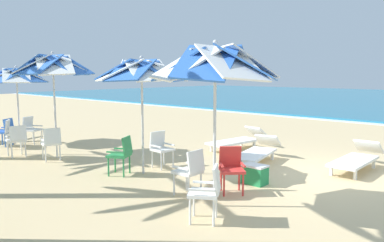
{
  "coord_description": "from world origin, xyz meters",
  "views": [
    {
      "loc": [
        3.27,
        -7.8,
        2.24
      ],
      "look_at": [
        -3.33,
        -0.57,
        1.0
      ],
      "focal_mm": 35.22,
      "sensor_mm": 36.0,
      "label": 1
    }
  ],
  "objects_px": {
    "plastic_chair_0": "(190,169)",
    "sun_lounger_2": "(257,151)",
    "plastic_chair_6": "(51,142)",
    "plastic_chair_8": "(12,132)",
    "beach_umbrella_1": "(142,72)",
    "beach_umbrella_3": "(16,76)",
    "sun_lounger_1": "(357,158)",
    "plastic_chair_4": "(161,147)",
    "plastic_chair_9": "(5,130)",
    "plastic_chair_7": "(31,128)",
    "beach_umbrella_2": "(53,66)",
    "beach_umbrella_0": "(215,65)",
    "cooler_box": "(255,174)",
    "sun_lounger_3": "(238,140)",
    "plastic_chair_5": "(17,139)",
    "plastic_chair_2": "(231,167)",
    "plastic_chair_1": "(208,190)",
    "plastic_chair_3": "(122,153)"
  },
  "relations": [
    {
      "from": "plastic_chair_0",
      "to": "sun_lounger_2",
      "type": "relative_size",
      "value": 0.39
    },
    {
      "from": "plastic_chair_6",
      "to": "plastic_chair_8",
      "type": "bearing_deg",
      "value": 179.74
    },
    {
      "from": "beach_umbrella_1",
      "to": "beach_umbrella_3",
      "type": "bearing_deg",
      "value": -177.32
    },
    {
      "from": "sun_lounger_1",
      "to": "sun_lounger_2",
      "type": "bearing_deg",
      "value": -157.05
    },
    {
      "from": "plastic_chair_4",
      "to": "plastic_chair_9",
      "type": "height_order",
      "value": "same"
    },
    {
      "from": "plastic_chair_7",
      "to": "sun_lounger_1",
      "type": "relative_size",
      "value": 0.4
    },
    {
      "from": "beach_umbrella_2",
      "to": "plastic_chair_7",
      "type": "distance_m",
      "value": 2.94
    },
    {
      "from": "beach_umbrella_0",
      "to": "plastic_chair_8",
      "type": "distance_m",
      "value": 7.86
    },
    {
      "from": "beach_umbrella_2",
      "to": "plastic_chair_0",
      "type": "bearing_deg",
      "value": -1.14
    },
    {
      "from": "plastic_chair_0",
      "to": "plastic_chair_8",
      "type": "relative_size",
      "value": 1.0
    },
    {
      "from": "plastic_chair_0",
      "to": "cooler_box",
      "type": "bearing_deg",
      "value": 72.34
    },
    {
      "from": "beach_umbrella_1",
      "to": "plastic_chair_4",
      "type": "bearing_deg",
      "value": 100.13
    },
    {
      "from": "beach_umbrella_1",
      "to": "sun_lounger_1",
      "type": "bearing_deg",
      "value": 45.78
    },
    {
      "from": "plastic_chair_9",
      "to": "beach_umbrella_1",
      "type": "bearing_deg",
      "value": 7.97
    },
    {
      "from": "plastic_chair_9",
      "to": "sun_lounger_1",
      "type": "height_order",
      "value": "plastic_chair_9"
    },
    {
      "from": "sun_lounger_1",
      "to": "sun_lounger_3",
      "type": "height_order",
      "value": "same"
    },
    {
      "from": "beach_umbrella_0",
      "to": "sun_lounger_3",
      "type": "bearing_deg",
      "value": 120.84
    },
    {
      "from": "plastic_chair_4",
      "to": "beach_umbrella_1",
      "type": "bearing_deg",
      "value": -79.87
    },
    {
      "from": "beach_umbrella_2",
      "to": "plastic_chair_8",
      "type": "distance_m",
      "value": 2.69
    },
    {
      "from": "plastic_chair_8",
      "to": "plastic_chair_4",
      "type": "bearing_deg",
      "value": 15.81
    },
    {
      "from": "plastic_chair_6",
      "to": "plastic_chair_5",
      "type": "bearing_deg",
      "value": -160.02
    },
    {
      "from": "plastic_chair_7",
      "to": "plastic_chair_8",
      "type": "xyz_separation_m",
      "value": [
        0.38,
        -0.75,
        0.0
      ]
    },
    {
      "from": "plastic_chair_0",
      "to": "plastic_chair_4",
      "type": "distance_m",
      "value": 2.24
    },
    {
      "from": "plastic_chair_0",
      "to": "beach_umbrella_2",
      "type": "distance_m",
      "value": 5.5
    },
    {
      "from": "plastic_chair_8",
      "to": "beach_umbrella_0",
      "type": "bearing_deg",
      "value": 1.57
    },
    {
      "from": "plastic_chair_2",
      "to": "plastic_chair_0",
      "type": "bearing_deg",
      "value": -122.27
    },
    {
      "from": "plastic_chair_0",
      "to": "plastic_chair_2",
      "type": "xyz_separation_m",
      "value": [
        0.43,
        0.68,
        0.0
      ]
    },
    {
      "from": "plastic_chair_8",
      "to": "sun_lounger_1",
      "type": "relative_size",
      "value": 0.4
    },
    {
      "from": "plastic_chair_4",
      "to": "plastic_chair_8",
      "type": "height_order",
      "value": "same"
    },
    {
      "from": "plastic_chair_7",
      "to": "sun_lounger_3",
      "type": "bearing_deg",
      "value": 34.18
    },
    {
      "from": "sun_lounger_3",
      "to": "cooler_box",
      "type": "bearing_deg",
      "value": -49.07
    },
    {
      "from": "plastic_chair_1",
      "to": "plastic_chair_5",
      "type": "distance_m",
      "value": 6.68
    },
    {
      "from": "plastic_chair_0",
      "to": "plastic_chair_6",
      "type": "relative_size",
      "value": 1.0
    },
    {
      "from": "cooler_box",
      "to": "beach_umbrella_0",
      "type": "bearing_deg",
      "value": -82.36
    },
    {
      "from": "plastic_chair_6",
      "to": "sun_lounger_2",
      "type": "bearing_deg",
      "value": 40.38
    },
    {
      "from": "beach_umbrella_0",
      "to": "plastic_chair_9",
      "type": "relative_size",
      "value": 3.21
    },
    {
      "from": "plastic_chair_2",
      "to": "beach_umbrella_2",
      "type": "distance_m",
      "value": 5.93
    },
    {
      "from": "plastic_chair_7",
      "to": "plastic_chair_8",
      "type": "bearing_deg",
      "value": -63.27
    },
    {
      "from": "beach_umbrella_2",
      "to": "beach_umbrella_3",
      "type": "xyz_separation_m",
      "value": [
        -2.5,
        0.06,
        -0.29
      ]
    },
    {
      "from": "plastic_chair_3",
      "to": "plastic_chair_7",
      "type": "height_order",
      "value": "same"
    },
    {
      "from": "plastic_chair_3",
      "to": "sun_lounger_2",
      "type": "distance_m",
      "value": 3.42
    },
    {
      "from": "beach_umbrella_0",
      "to": "plastic_chair_7",
      "type": "xyz_separation_m",
      "value": [
        -8.01,
        0.54,
        -1.88
      ]
    },
    {
      "from": "plastic_chair_0",
      "to": "plastic_chair_2",
      "type": "height_order",
      "value": "same"
    },
    {
      "from": "plastic_chair_0",
      "to": "plastic_chair_1",
      "type": "height_order",
      "value": "same"
    },
    {
      "from": "plastic_chair_5",
      "to": "sun_lounger_3",
      "type": "relative_size",
      "value": 0.39
    },
    {
      "from": "beach_umbrella_1",
      "to": "plastic_chair_6",
      "type": "height_order",
      "value": "beach_umbrella_1"
    },
    {
      "from": "plastic_chair_2",
      "to": "plastic_chair_3",
      "type": "relative_size",
      "value": 1.0
    },
    {
      "from": "plastic_chair_1",
      "to": "cooler_box",
      "type": "xyz_separation_m",
      "value": [
        -0.56,
        2.15,
        -0.3
      ]
    },
    {
      "from": "plastic_chair_5",
      "to": "beach_umbrella_3",
      "type": "relative_size",
      "value": 0.35
    },
    {
      "from": "plastic_chair_4",
      "to": "plastic_chair_8",
      "type": "xyz_separation_m",
      "value": [
        -5.0,
        -1.42,
        0.0
      ]
    }
  ]
}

